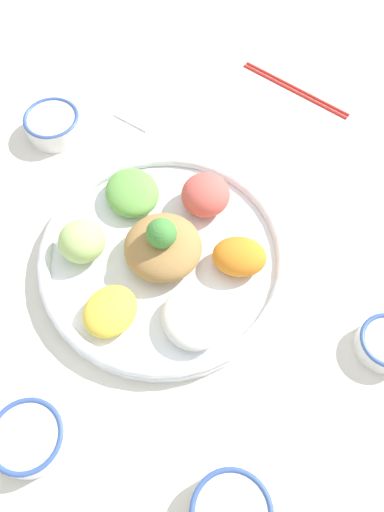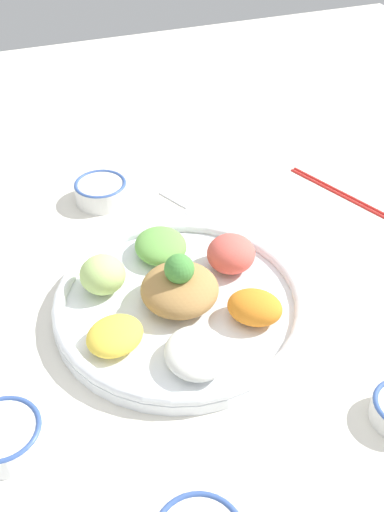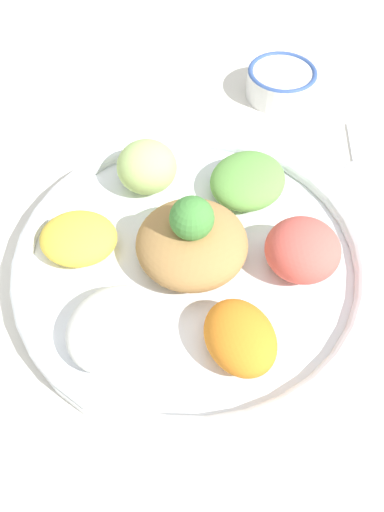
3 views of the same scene
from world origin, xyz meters
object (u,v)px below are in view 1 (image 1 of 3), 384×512
Objects in this scene: salad_platter at (161,254)px; chopsticks_pair_near at (295,89)px; serving_spoon_main at (147,130)px; rice_bowl_blue at (53,124)px; rice_bowl_plain at (28,438)px.

salad_platter is 1.75× the size of chopsticks_pair_near.
rice_bowl_blue is at bearing 35.75° from serving_spoon_main.
rice_bowl_plain is 0.80m from chopsticks_pair_near.
serving_spoon_main is at bearing 57.59° from chopsticks_pair_near.
salad_platter is at bearing 131.14° from serving_spoon_main.
serving_spoon_main is at bearing -28.43° from rice_bowl_blue.
rice_bowl_plain is at bearing 94.88° from chopsticks_pair_near.
salad_platter is 0.35m from rice_bowl_blue.
salad_platter reaches higher than rice_bowl_blue.
salad_platter reaches higher than chopsticks_pair_near.
salad_platter is 3.88× the size of rice_bowl_blue.
serving_spoon_main is (-0.31, 0.06, -0.00)m from chopsticks_pair_near.
rice_bowl_plain is 0.84× the size of serving_spoon_main.
serving_spoon_main is (0.40, 0.42, -0.02)m from rice_bowl_plain.
rice_bowl_plain is at bearing 110.41° from serving_spoon_main.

